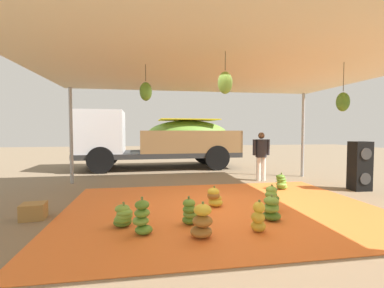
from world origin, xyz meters
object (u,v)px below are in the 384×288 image
(banana_bunch_2, at_px, (271,209))
(banana_bunch_6, at_px, (258,218))
(worker_0, at_px, (261,153))
(banana_bunch_1, at_px, (281,182))
(banana_bunch_0, at_px, (190,212))
(speaker_stack, at_px, (360,166))
(crate_0, at_px, (34,211))
(cargo_truck_main, at_px, (156,138))
(banana_bunch_7, at_px, (214,198))
(banana_bunch_3, at_px, (202,222))
(banana_bunch_5, at_px, (123,216))
(banana_bunch_4, at_px, (142,218))
(banana_bunch_8, at_px, (272,199))

(banana_bunch_2, bearing_deg, banana_bunch_6, -132.62)
(worker_0, bearing_deg, banana_bunch_1, -89.81)
(banana_bunch_0, height_order, speaker_stack, speaker_stack)
(worker_0, xyz_separation_m, crate_0, (-5.62, -2.89, -0.76))
(banana_bunch_1, height_order, banana_bunch_6, banana_bunch_6)
(cargo_truck_main, bearing_deg, banana_bunch_0, -87.26)
(speaker_stack, bearing_deg, crate_0, -171.58)
(banana_bunch_7, bearing_deg, banana_bunch_3, -110.50)
(banana_bunch_5, bearing_deg, banana_bunch_0, -3.33)
(banana_bunch_5, distance_m, banana_bunch_7, 2.01)
(banana_bunch_3, xyz_separation_m, banana_bunch_4, (-0.88, 0.27, 0.02))
(banana_bunch_2, relative_size, banana_bunch_3, 0.88)
(banana_bunch_2, height_order, speaker_stack, speaker_stack)
(cargo_truck_main, bearing_deg, speaker_stack, -45.13)
(cargo_truck_main, bearing_deg, banana_bunch_5, -96.11)
(banana_bunch_6, distance_m, crate_0, 3.97)
(banana_bunch_2, bearing_deg, banana_bunch_5, 177.82)
(worker_0, height_order, speaker_stack, worker_0)
(banana_bunch_5, bearing_deg, crate_0, 157.17)
(banana_bunch_8, bearing_deg, crate_0, 176.63)
(banana_bunch_1, relative_size, banana_bunch_3, 0.86)
(banana_bunch_0, distance_m, cargo_truck_main, 7.25)
(banana_bunch_2, relative_size, cargo_truck_main, 0.07)
(banana_bunch_3, height_order, worker_0, worker_0)
(banana_bunch_5, bearing_deg, worker_0, 41.96)
(banana_bunch_1, distance_m, banana_bunch_6, 3.40)
(banana_bunch_7, bearing_deg, banana_bunch_8, -25.10)
(banana_bunch_7, distance_m, cargo_truck_main, 6.36)
(banana_bunch_3, height_order, cargo_truck_main, cargo_truck_main)
(banana_bunch_2, xyz_separation_m, banana_bunch_3, (-1.37, -0.55, 0.03))
(banana_bunch_0, xyz_separation_m, worker_0, (2.88, 3.65, 0.69))
(banana_bunch_2, xyz_separation_m, worker_0, (1.42, 3.68, 0.69))
(banana_bunch_5, height_order, banana_bunch_7, banana_bunch_7)
(banana_bunch_6, bearing_deg, banana_bunch_5, 164.47)
(speaker_stack, bearing_deg, banana_bunch_5, -163.13)
(banana_bunch_8, bearing_deg, banana_bunch_3, -146.58)
(banana_bunch_8, bearing_deg, banana_bunch_1, 57.56)
(banana_bunch_5, bearing_deg, cargo_truck_main, 83.89)
(banana_bunch_5, relative_size, banana_bunch_8, 0.78)
(banana_bunch_5, bearing_deg, banana_bunch_8, 8.58)
(banana_bunch_2, distance_m, banana_bunch_4, 2.27)
(banana_bunch_8, xyz_separation_m, speaker_stack, (3.18, 1.40, 0.41))
(banana_bunch_2, xyz_separation_m, speaker_stack, (3.45, 1.92, 0.45))
(banana_bunch_2, relative_size, banana_bunch_4, 0.80)
(banana_bunch_5, height_order, cargo_truck_main, cargo_truck_main)
(banana_bunch_4, bearing_deg, cargo_truck_main, 86.60)
(banana_bunch_0, bearing_deg, banana_bunch_4, -158.06)
(banana_bunch_0, relative_size, banana_bunch_5, 1.16)
(banana_bunch_0, xyz_separation_m, banana_bunch_8, (1.73, 0.49, 0.03))
(banana_bunch_1, distance_m, banana_bunch_8, 2.16)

